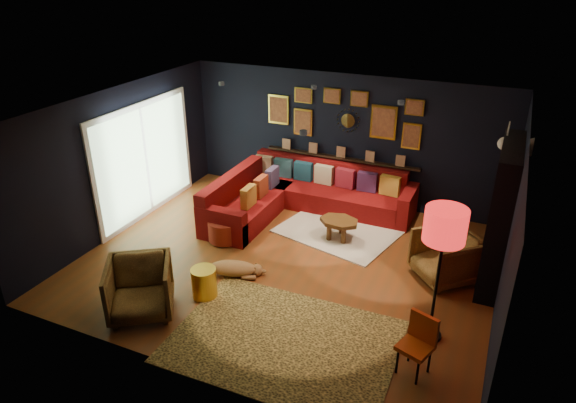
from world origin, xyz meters
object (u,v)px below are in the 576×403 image
at_px(armchair_right, 446,255).
at_px(gold_stool, 204,283).
at_px(armchair_left, 140,286).
at_px(dog, 233,266).
at_px(coffee_table, 339,223).
at_px(sectional, 296,196).
at_px(orange_chair, 419,340).
at_px(pouf, 224,230).
at_px(floor_lamp, 445,230).

xyz_separation_m(armchair_right, gold_stool, (-3.18, -1.93, -0.20)).
distance_m(armchair_left, dog, 1.54).
bearing_deg(coffee_table, sectional, 147.72).
xyz_separation_m(orange_chair, dog, (-3.06, 0.89, -0.28)).
bearing_deg(sectional, armchair_right, -22.05).
distance_m(coffee_table, armchair_left, 3.65).
xyz_separation_m(armchair_left, dog, (0.71, 1.34, -0.27)).
xyz_separation_m(gold_stool, orange_chair, (3.18, -0.24, 0.22)).
bearing_deg(armchair_left, dog, 28.57).
bearing_deg(gold_stool, orange_chair, -4.33).
bearing_deg(armchair_right, armchair_left, -97.53).
bearing_deg(armchair_left, pouf, 55.89).
relative_size(sectional, pouf, 6.01).
xyz_separation_m(pouf, armchair_left, (-0.03, -2.25, 0.23)).
bearing_deg(pouf, orange_chair, -25.63).
bearing_deg(armchair_right, gold_stool, -101.01).
height_order(coffee_table, armchair_left, armchair_left).
height_order(armchair_left, dog, armchair_left).
xyz_separation_m(armchair_left, gold_stool, (0.60, 0.69, -0.21)).
relative_size(coffee_table, armchair_left, 0.86).
bearing_deg(dog, sectional, 71.34).
distance_m(armchair_right, dog, 3.33).
height_order(gold_stool, orange_chair, orange_chair).
height_order(sectional, pouf, sectional).
xyz_separation_m(sectional, armchair_left, (-0.71, -3.86, 0.12)).
xyz_separation_m(coffee_table, dog, (-1.15, -1.79, -0.14)).
height_order(pouf, floor_lamp, floor_lamp).
bearing_deg(gold_stool, sectional, 87.98).
height_order(pouf, orange_chair, orange_chair).
bearing_deg(pouf, floor_lamp, -16.13).
height_order(armchair_right, gold_stool, armchair_right).
xyz_separation_m(sectional, coffee_table, (1.15, -0.73, -0.01)).
relative_size(armchair_left, orange_chair, 1.13).
bearing_deg(armchair_right, floor_lamp, -40.30).
bearing_deg(gold_stool, armchair_left, -130.99).
bearing_deg(orange_chair, dog, -176.78).
bearing_deg(armchair_left, floor_lamp, -16.69).
distance_m(sectional, coffee_table, 1.36).
bearing_deg(gold_stool, floor_lamp, 8.13).
bearing_deg(floor_lamp, dog, 176.51).
bearing_deg(orange_chair, armchair_right, 109.46).
height_order(sectional, coffee_table, sectional).
bearing_deg(gold_stool, dog, 80.18).
height_order(gold_stool, floor_lamp, floor_lamp).
relative_size(coffee_table, dog, 0.75).
bearing_deg(orange_chair, sectional, 151.40).
height_order(armchair_left, gold_stool, armchair_left).
relative_size(sectional, floor_lamp, 1.80).
xyz_separation_m(armchair_left, armchair_right, (3.78, 2.62, -0.01)).
relative_size(orange_chair, dog, 0.77).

